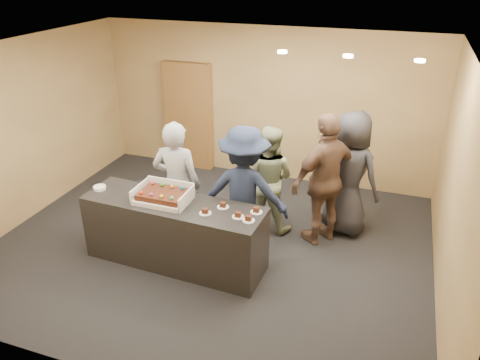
{
  "coord_description": "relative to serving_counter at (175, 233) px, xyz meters",
  "views": [
    {
      "loc": [
        2.24,
        -5.2,
        3.76
      ],
      "look_at": [
        0.42,
        0.0,
        1.08
      ],
      "focal_mm": 35.0,
      "sensor_mm": 36.0,
      "label": 1
    }
  ],
  "objects": [
    {
      "name": "room",
      "position": [
        0.29,
        0.55,
        0.9
      ],
      "size": [
        6.04,
        6.0,
        2.7
      ],
      "color": "black",
      "rests_on": "ground"
    },
    {
      "name": "serving_counter",
      "position": [
        0.0,
        0.0,
        0.0
      ],
      "size": [
        2.43,
        0.82,
        0.9
      ],
      "primitive_type": "cube",
      "rotation": [
        0.0,
        0.0,
        -0.05
      ],
      "color": "black",
      "rests_on": "floor"
    },
    {
      "name": "storage_cabinet",
      "position": [
        -1.15,
        2.96,
        0.56
      ],
      "size": [
        0.91,
        0.15,
        2.01
      ],
      "primitive_type": "cube",
      "color": "brown",
      "rests_on": "floor"
    },
    {
      "name": "cake_box",
      "position": [
        -0.13,
        0.03,
        0.5
      ],
      "size": [
        0.69,
        0.48,
        0.2
      ],
      "color": "white",
      "rests_on": "serving_counter"
    },
    {
      "name": "sheet_cake",
      "position": [
        -0.13,
        -0.0,
        0.55
      ],
      "size": [
        0.59,
        0.41,
        0.11
      ],
      "color": "#38180C",
      "rests_on": "cake_box"
    },
    {
      "name": "plate_stack",
      "position": [
        -1.1,
        0.02,
        0.47
      ],
      "size": [
        0.17,
        0.17,
        0.04
      ],
      "primitive_type": "cylinder",
      "color": "white",
      "rests_on": "serving_counter"
    },
    {
      "name": "slice_a",
      "position": [
        0.5,
        -0.12,
        0.47
      ],
      "size": [
        0.15,
        0.15,
        0.07
      ],
      "color": "white",
      "rests_on": "serving_counter"
    },
    {
      "name": "slice_b",
      "position": [
        0.65,
        0.1,
        0.47
      ],
      "size": [
        0.15,
        0.15,
        0.07
      ],
      "color": "white",
      "rests_on": "serving_counter"
    },
    {
      "name": "slice_c",
      "position": [
        0.91,
        -0.06,
        0.47
      ],
      "size": [
        0.15,
        0.15,
        0.07
      ],
      "color": "white",
      "rests_on": "serving_counter"
    },
    {
      "name": "slice_d",
      "position": [
        1.08,
        0.12,
        0.47
      ],
      "size": [
        0.15,
        0.15,
        0.07
      ],
      "color": "white",
      "rests_on": "serving_counter"
    },
    {
      "name": "slice_e",
      "position": [
        1.05,
        -0.1,
        0.47
      ],
      "size": [
        0.15,
        0.15,
        0.07
      ],
      "color": "white",
      "rests_on": "serving_counter"
    },
    {
      "name": "person_server_grey",
      "position": [
        -0.16,
        0.45,
        0.46
      ],
      "size": [
        0.71,
        0.52,
        1.82
      ],
      "primitive_type": "imported",
      "rotation": [
        0.0,
        0.0,
        3.27
      ],
      "color": "gray",
      "rests_on": "floor"
    },
    {
      "name": "person_sage_man",
      "position": [
        0.9,
        1.27,
        0.35
      ],
      "size": [
        0.84,
        0.68,
        1.61
      ],
      "primitive_type": "imported",
      "rotation": [
        0.0,
        0.0,
        3.04
      ],
      "color": "gray",
      "rests_on": "floor"
    },
    {
      "name": "person_navy_man",
      "position": [
        0.78,
        0.53,
        0.47
      ],
      "size": [
        1.26,
        0.82,
        1.83
      ],
      "primitive_type": "imported",
      "rotation": [
        0.0,
        0.0,
        3.26
      ],
      "color": "#192139",
      "rests_on": "floor"
    },
    {
      "name": "person_brown_extra",
      "position": [
        1.74,
        1.19,
        0.5
      ],
      "size": [
        1.09,
        1.15,
        1.91
      ],
      "primitive_type": "imported",
      "rotation": [
        0.0,
        0.0,
        4.0
      ],
      "color": "brown",
      "rests_on": "floor"
    },
    {
      "name": "person_dark_suit",
      "position": [
        2.02,
        1.57,
        0.47
      ],
      "size": [
        1.07,
        0.92,
        1.85
      ],
      "primitive_type": "imported",
      "rotation": [
        0.0,
        0.0,
        2.7
      ],
      "color": "#24252A",
      "rests_on": "floor"
    },
    {
      "name": "ceiling_spotlights",
      "position": [
        1.89,
        1.05,
        2.22
      ],
      "size": [
        1.72,
        0.12,
        0.03
      ],
      "color": "#FFEAC6",
      "rests_on": "ceiling"
    }
  ]
}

